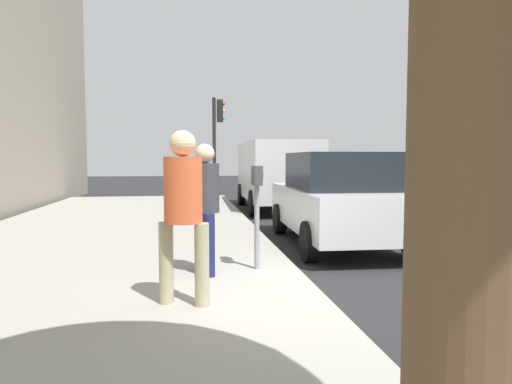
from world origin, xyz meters
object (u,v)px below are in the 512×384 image
at_px(parking_meter, 257,195).
at_px(parked_van_far, 276,171).
at_px(pedestrian_bystander, 183,202).
at_px(parked_sedan_near, 338,199).
at_px(pedestrian_at_meter, 205,198).
at_px(traffic_signal, 217,132).

relative_size(parking_meter, parked_van_far, 0.27).
distance_m(pedestrian_bystander, parked_sedan_near, 4.74).
relative_size(pedestrian_at_meter, pedestrian_bystander, 0.95).
xyz_separation_m(pedestrian_at_meter, parked_sedan_near, (2.45, -2.62, -0.25)).
distance_m(parking_meter, pedestrian_at_meter, 0.72).
bearing_deg(parked_sedan_near, pedestrian_at_meter, 133.04).
height_order(pedestrian_bystander, parked_sedan_near, pedestrian_bystander).
xyz_separation_m(parking_meter, pedestrian_bystander, (-1.44, 0.98, 0.05)).
bearing_deg(pedestrian_bystander, parked_sedan_near, -16.84).
distance_m(parking_meter, parked_sedan_near, 3.01).
distance_m(pedestrian_bystander, traffic_signal, 11.55).
height_order(parking_meter, parked_van_far, parked_van_far).
bearing_deg(parked_sedan_near, traffic_signal, 13.22).
xyz_separation_m(pedestrian_bystander, parked_van_far, (10.05, -2.90, 0.04)).
bearing_deg(pedestrian_bystander, parked_van_far, 4.80).
relative_size(pedestrian_at_meter, parked_van_far, 0.32).
distance_m(pedestrian_at_meter, parked_van_far, 9.14).
xyz_separation_m(pedestrian_bystander, parked_sedan_near, (3.74, -2.89, -0.32)).
distance_m(parking_meter, traffic_signal, 10.08).
relative_size(pedestrian_bystander, traffic_signal, 0.50).
relative_size(pedestrian_bystander, parked_van_far, 0.34).
relative_size(parked_sedan_near, parked_van_far, 0.85).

